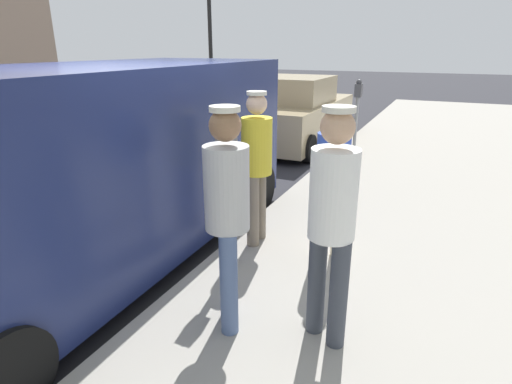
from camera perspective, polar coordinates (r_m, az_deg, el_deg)
The scene contains 11 objects.
ground_plane at distance 5.13m, azimuth -17.11°, elevation -8.50°, with size 80.00×80.00×0.00m, color #2D2D33.
sidewalk_slab at distance 4.01m, azimuth 26.05°, elevation -17.04°, with size 5.00×32.00×0.15m, color #9E998E.
parking_meter_near at distance 3.93m, azimuth -3.97°, elevation 2.41°, with size 0.14×0.18×1.52m.
parking_meter_far at distance 9.40m, azimuth 13.75°, elevation 11.81°, with size 0.14×0.18×1.52m.
pedestrian_in_white at distance 3.01m, azimuth 10.39°, elevation -3.00°, with size 0.34×0.34×1.81m.
pedestrian_in_blue at distance 4.33m, azimuth 10.39°, elevation 2.25°, with size 0.34×0.34×1.62m.
pedestrian_in_gray at distance 3.13m, azimuth -3.98°, elevation -2.08°, with size 0.34×0.34×1.79m.
pedestrian_in_yellow at distance 4.60m, azimuth 0.09°, elevation 4.51°, with size 0.34×0.36×1.73m.
parked_van at distance 4.81m, azimuth -20.00°, elevation 4.10°, with size 2.19×5.23×2.15m.
parked_sedan_ahead at distance 10.50m, azimuth 5.41°, elevation 10.62°, with size 1.96×4.41×1.65m.
traffic_light_corner at distance 18.38m, azimuth -8.87°, elevation 22.83°, with size 2.48×0.42×5.20m.
Camera 1 is at (3.17, -3.30, 2.32)m, focal length 29.17 mm.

